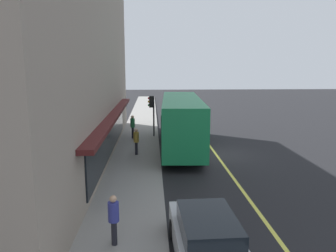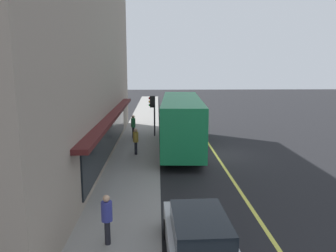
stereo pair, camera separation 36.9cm
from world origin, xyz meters
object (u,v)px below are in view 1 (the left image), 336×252
pedestrian_mid_block (136,139)px  pedestrian_at_corner (133,125)px  bus (181,120)px  pedestrian_near_storefront (114,216)px  traffic_light (152,106)px  car_silver (207,240)px

pedestrian_mid_block → pedestrian_at_corner: (4.71, 0.50, 0.08)m
bus → pedestrian_near_storefront: 12.85m
traffic_light → bus: bearing=-149.8°
bus → traffic_light: bus is taller
car_silver → pedestrian_mid_block: pedestrian_mid_block is taller
bus → pedestrian_near_storefront: bus is taller
car_silver → traffic_light: bearing=5.3°
bus → pedestrian_mid_block: bearing=123.4°
pedestrian_near_storefront → pedestrian_mid_block: size_ratio=0.97×
pedestrian_near_storefront → pedestrian_at_corner: bearing=1.1°
bus → car_silver: 13.36m
bus → pedestrian_near_storefront: size_ratio=6.96×
bus → pedestrian_at_corner: bearing=52.1°
pedestrian_near_storefront → pedestrian_at_corner: (15.14, 0.30, 0.12)m
pedestrian_near_storefront → pedestrian_at_corner: size_ratio=0.90×
pedestrian_near_storefront → pedestrian_at_corner: 15.14m
bus → pedestrian_mid_block: (-1.98, 3.01, -0.84)m
pedestrian_near_storefront → pedestrian_mid_block: 10.43m
pedestrian_mid_block → pedestrian_at_corner: bearing=6.0°
bus → pedestrian_near_storefront: (-12.41, 3.20, -0.87)m
traffic_light → pedestrian_at_corner: traffic_light is taller
traffic_light → car_silver: traffic_light is taller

